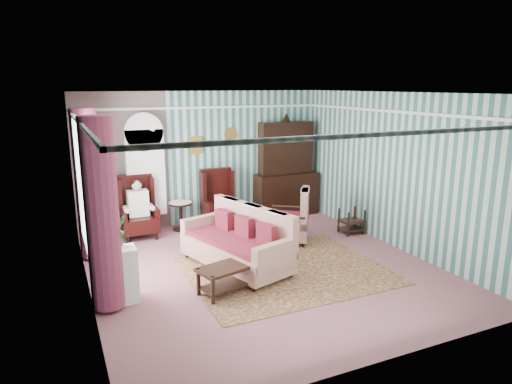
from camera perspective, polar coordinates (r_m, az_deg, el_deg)
name	(u,v)px	position (r m, az deg, el deg)	size (l,w,h in m)	color
floor	(262,267)	(7.85, 0.78, -9.42)	(6.00, 6.00, 0.00)	#93555F
room_shell	(222,151)	(7.24, -4.21, 5.13)	(5.53, 6.02, 2.91)	#34605D
bookcase	(146,179)	(9.74, -13.63, 1.60)	(0.80, 0.28, 2.24)	white
dresser_hutch	(287,166)	(10.69, 3.85, 3.28)	(1.50, 0.56, 2.36)	black
wingback_left	(138,208)	(9.44, -14.50, -1.91)	(0.76, 0.80, 1.25)	black
wingback_right	(220,199)	(9.86, -4.46, -0.87)	(0.76, 0.80, 1.25)	black
seated_woman	(138,209)	(9.45, -14.49, -2.12)	(0.44, 0.40, 1.18)	silver
round_side_table	(181,216)	(9.84, -9.39, -3.00)	(0.50, 0.50, 0.60)	black
nest_table	(351,221)	(9.69, 11.84, -3.55)	(0.45, 0.38, 0.54)	black
plant_stand	(117,276)	(6.82, -16.96, -10.00)	(0.55, 0.35, 0.80)	white
rug	(286,271)	(7.72, 3.78, -9.78)	(3.20, 2.60, 0.01)	#551F1C
sofa	(236,240)	(7.70, -2.56, -6.04)	(2.08, 0.89, 0.96)	#BDB292
floral_armchair	(288,220)	(9.00, 3.97, -3.52)	(0.87, 0.87, 0.87)	beige
coffee_table	(226,279)	(6.90, -3.75, -10.86)	(0.83, 0.47, 0.42)	black
potted_plant_a	(113,240)	(6.47, -17.47, -5.69)	(0.35, 0.30, 0.38)	#184F1B
potted_plant_b	(119,230)	(6.75, -16.80, -4.60)	(0.24, 0.20, 0.44)	#29541A
potted_plant_c	(107,236)	(6.70, -18.16, -5.27)	(0.19, 0.19, 0.35)	#2B581B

